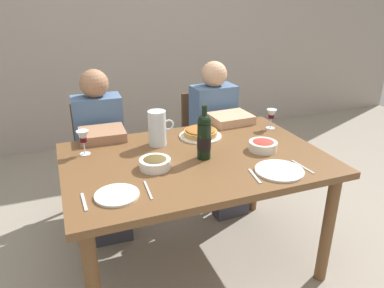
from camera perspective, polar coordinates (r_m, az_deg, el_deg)
ground_plane at (r=2.53m, az=0.46°, el=-17.81°), size 8.00×8.00×0.00m
back_wall at (r=4.18m, az=-11.95°, el=18.95°), size 8.00×0.10×2.80m
dining_table at (r=2.16m, az=0.51°, el=-4.24°), size 1.50×1.00×0.76m
wine_bottle at (r=2.05m, az=1.91°, el=1.16°), size 0.08×0.08×0.31m
water_pitcher at (r=2.26m, az=-5.43°, el=2.18°), size 0.17×0.11×0.22m
baked_tart at (r=2.40m, az=1.33°, el=1.76°), size 0.28×0.28×0.06m
salad_bowl at (r=2.23m, az=11.04°, el=-0.16°), size 0.17×0.17×0.07m
olive_bowl at (r=1.98m, az=-5.81°, el=-2.92°), size 0.17×0.17×0.06m
wine_glass_left_diner at (r=2.58m, az=12.32°, el=4.47°), size 0.07×0.07×0.14m
wine_glass_right_diner at (r=2.20m, az=-16.67°, el=0.96°), size 0.07×0.07×0.15m
dinner_plate_left_setting at (r=2.00m, az=13.50°, el=-4.08°), size 0.26×0.26×0.01m
dinner_plate_right_setting at (r=1.76m, az=-11.67°, el=-7.83°), size 0.21×0.21×0.01m
fork_left_setting at (r=1.93m, az=9.77°, el=-4.96°), size 0.04×0.16×0.00m
knife_left_setting at (r=2.08m, az=16.92°, el=-3.42°), size 0.02×0.18×0.00m
knife_right_setting at (r=1.79m, az=-6.89°, el=-7.15°), size 0.02×0.18×0.00m
spoon_right_setting at (r=1.75m, az=-16.53°, el=-8.67°), size 0.02×0.16×0.00m
chair_left at (r=2.92m, az=-14.20°, el=-1.18°), size 0.42×0.42×0.87m
diner_left at (r=2.66m, az=-13.90°, el=-0.78°), size 0.35×0.51×1.16m
chair_right at (r=3.12m, az=2.25°, el=1.10°), size 0.42×0.42×0.87m
diner_right at (r=2.88m, az=4.31°, el=1.71°), size 0.35×0.51×1.16m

